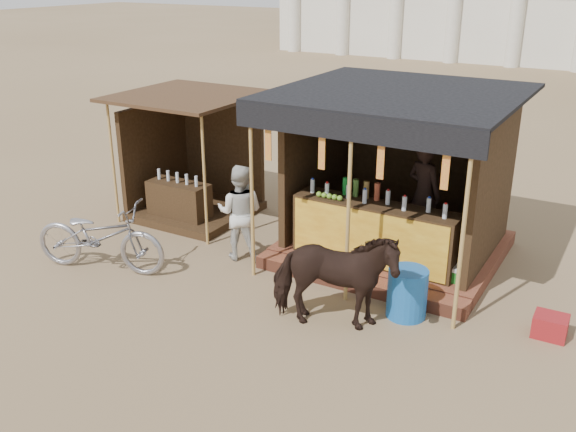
% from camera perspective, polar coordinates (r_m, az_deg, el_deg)
% --- Properties ---
extents(ground, '(120.00, 120.00, 0.00)m').
position_cam_1_polar(ground, '(8.78, -5.33, -10.03)').
color(ground, '#846B4C').
rests_on(ground, ground).
extents(main_stall, '(3.60, 3.61, 2.78)m').
position_cam_1_polar(main_stall, '(10.61, 9.60, 1.62)').
color(main_stall, brown).
rests_on(main_stall, ground).
extents(secondary_stall, '(2.40, 2.40, 2.38)m').
position_cam_1_polar(secondary_stall, '(12.56, -8.81, 3.95)').
color(secondary_stall, '#3C2715').
rests_on(secondary_stall, ground).
extents(cow, '(1.86, 1.30, 1.44)m').
position_cam_1_polar(cow, '(8.47, 4.09, -5.67)').
color(cow, black).
rests_on(cow, ground).
extents(motorbike, '(2.31, 1.33, 1.15)m').
position_cam_1_polar(motorbike, '(10.55, -16.38, -1.75)').
color(motorbike, gray).
rests_on(motorbike, ground).
extents(bystander, '(0.93, 0.82, 1.61)m').
position_cam_1_polar(bystander, '(10.48, -4.27, 0.32)').
color(bystander, beige).
rests_on(bystander, ground).
extents(blue_barrel, '(0.67, 0.67, 0.70)m').
position_cam_1_polar(blue_barrel, '(9.04, 10.54, -6.75)').
color(blue_barrel, '#165AAA').
rests_on(blue_barrel, ground).
extents(red_crate, '(0.44, 0.37, 0.30)m').
position_cam_1_polar(red_crate, '(9.20, 22.27, -9.04)').
color(red_crate, maroon).
rests_on(red_crate, ground).
extents(cooler, '(0.66, 0.47, 0.46)m').
position_cam_1_polar(cooler, '(9.96, 13.31, -5.01)').
color(cooler, '#1B7C21').
rests_on(cooler, ground).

